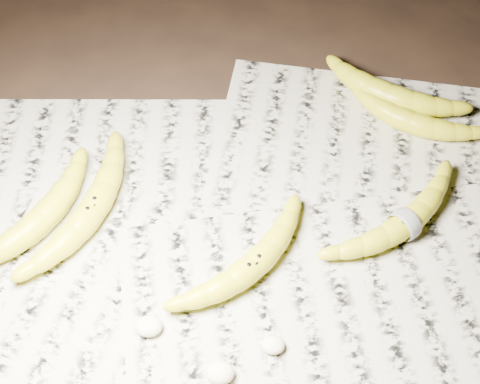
{
  "coord_description": "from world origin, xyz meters",
  "views": [
    {
      "loc": [
        -0.01,
        -0.49,
        0.77
      ],
      "look_at": [
        -0.01,
        0.03,
        0.05
      ],
      "focal_mm": 50.0,
      "sensor_mm": 36.0,
      "label": 1
    }
  ],
  "objects_px": {
    "banana_left_a": "(92,209)",
    "banana_upper_a": "(412,121)",
    "banana_left_b": "(42,217)",
    "banana_taped": "(405,223)",
    "banana_upper_b": "(389,94)",
    "banana_center": "(253,265)"
  },
  "relations": [
    {
      "from": "banana_left_a",
      "to": "banana_center",
      "type": "bearing_deg",
      "value": -88.07
    },
    {
      "from": "banana_left_a",
      "to": "banana_center",
      "type": "distance_m",
      "value": 0.23
    },
    {
      "from": "banana_left_a",
      "to": "banana_taped",
      "type": "distance_m",
      "value": 0.42
    },
    {
      "from": "banana_left_b",
      "to": "banana_center",
      "type": "relative_size",
      "value": 0.99
    },
    {
      "from": "banana_left_a",
      "to": "banana_left_b",
      "type": "xyz_separation_m",
      "value": [
        -0.06,
        -0.01,
        -0.0
      ]
    },
    {
      "from": "banana_left_a",
      "to": "banana_taped",
      "type": "bearing_deg",
      "value": -69.44
    },
    {
      "from": "banana_taped",
      "to": "banana_upper_a",
      "type": "bearing_deg",
      "value": 40.54
    },
    {
      "from": "banana_center",
      "to": "banana_left_a",
      "type": "bearing_deg",
      "value": 114.3
    },
    {
      "from": "banana_taped",
      "to": "banana_upper_b",
      "type": "bearing_deg",
      "value": 49.86
    },
    {
      "from": "banana_left_b",
      "to": "banana_taped",
      "type": "bearing_deg",
      "value": -57.11
    },
    {
      "from": "banana_taped",
      "to": "banana_upper_b",
      "type": "relative_size",
      "value": 1.08
    },
    {
      "from": "banana_left_a",
      "to": "banana_upper_a",
      "type": "height_order",
      "value": "banana_left_a"
    },
    {
      "from": "banana_left_a",
      "to": "banana_left_b",
      "type": "distance_m",
      "value": 0.07
    },
    {
      "from": "banana_left_b",
      "to": "banana_upper_b",
      "type": "relative_size",
      "value": 1.02
    },
    {
      "from": "banana_upper_a",
      "to": "banana_center",
      "type": "bearing_deg",
      "value": -107.99
    },
    {
      "from": "banana_taped",
      "to": "banana_upper_b",
      "type": "distance_m",
      "value": 0.23
    },
    {
      "from": "banana_left_a",
      "to": "banana_taped",
      "type": "height_order",
      "value": "banana_left_a"
    },
    {
      "from": "banana_taped",
      "to": "banana_left_a",
      "type": "bearing_deg",
      "value": 139.25
    },
    {
      "from": "banana_left_b",
      "to": "banana_taped",
      "type": "height_order",
      "value": "banana_left_b"
    },
    {
      "from": "banana_left_a",
      "to": "banana_upper_a",
      "type": "xyz_separation_m",
      "value": [
        0.46,
        0.16,
        -0.0
      ]
    },
    {
      "from": "banana_left_b",
      "to": "banana_center",
      "type": "xyz_separation_m",
      "value": [
        0.28,
        -0.07,
        -0.0
      ]
    },
    {
      "from": "banana_left_a",
      "to": "banana_upper_b",
      "type": "xyz_separation_m",
      "value": [
        0.43,
        0.21,
        0.0
      ]
    }
  ]
}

